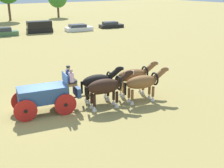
# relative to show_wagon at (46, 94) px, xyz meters

# --- Properties ---
(ground_plane) EXTENTS (220.00, 220.00, 0.00)m
(ground_plane) POSITION_rel_show_wagon_xyz_m (-0.18, 0.03, -1.17)
(ground_plane) COLOR #9E8C4C
(show_wagon) EXTENTS (5.87, 2.23, 2.68)m
(show_wagon) POSITION_rel_show_wagon_xyz_m (0.00, 0.00, 0.00)
(show_wagon) COLOR #2D4C7A
(show_wagon) RESTS_ON ground
(draft_horse_rear_near) EXTENTS (3.01, 1.21, 2.15)m
(draft_horse_rear_near) POSITION_rel_show_wagon_xyz_m (3.65, 0.01, 0.12)
(draft_horse_rear_near) COLOR black
(draft_horse_rear_near) RESTS_ON ground
(draft_horse_rear_off) EXTENTS (3.16, 1.28, 2.21)m
(draft_horse_rear_off) POSITION_rel_show_wagon_xyz_m (3.41, -1.26, 0.18)
(draft_horse_rear_off) COLOR #331E14
(draft_horse_rear_off) RESTS_ON ground
(draft_horse_lead_near) EXTENTS (3.19, 1.23, 2.23)m
(draft_horse_lead_near) POSITION_rel_show_wagon_xyz_m (6.21, -0.44, 0.19)
(draft_horse_lead_near) COLOR brown
(draft_horse_lead_near) RESTS_ON ground
(draft_horse_lead_off) EXTENTS (3.22, 1.23, 2.13)m
(draft_horse_lead_off) POSITION_rel_show_wagon_xyz_m (5.98, -1.72, 0.11)
(draft_horse_lead_off) COLOR brown
(draft_horse_lead_off) RESTS_ON ground
(parked_vehicle_d) EXTENTS (4.15, 2.32, 1.25)m
(parked_vehicle_d) POSITION_rel_show_wagon_xyz_m (4.88, 30.02, -0.63)
(parked_vehicle_d) COLOR #477047
(parked_vehicle_d) RESTS_ON ground
(parked_vehicle_e) EXTENTS (4.25, 2.46, 1.85)m
(parked_vehicle_e) POSITION_rel_show_wagon_xyz_m (10.46, 30.09, -0.27)
(parked_vehicle_e) COLOR black
(parked_vehicle_e) RESTS_ON ground
(parked_vehicle_f) EXTENTS (4.77, 2.69, 1.10)m
(parked_vehicle_f) POSITION_rel_show_wagon_xyz_m (16.58, 28.32, -0.70)
(parked_vehicle_f) COLOR white
(parked_vehicle_f) RESTS_ON ground
(parked_vehicle_g) EXTENTS (4.48, 2.40, 1.09)m
(parked_vehicle_g) POSITION_rel_show_wagon_xyz_m (23.17, 28.45, -0.70)
(parked_vehicle_g) COLOR black
(parked_vehicle_g) RESTS_ON ground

